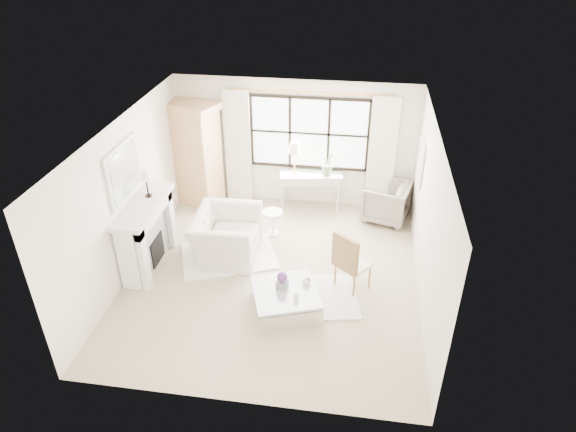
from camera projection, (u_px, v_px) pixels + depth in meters
name	position (u px, v px, depth m)	size (l,w,h in m)	color
floor	(273.00, 275.00, 9.06)	(5.50, 5.50, 0.00)	tan
ceiling	(270.00, 131.00, 7.67)	(5.50, 5.50, 0.00)	silver
wall_back	(295.00, 143.00, 10.69)	(5.00, 5.00, 0.00)	white
wall_front	(231.00, 325.00, 6.03)	(5.00, 5.00, 0.00)	white
wall_left	(127.00, 198.00, 8.68)	(5.50, 5.50, 0.00)	white
wall_right	(429.00, 221.00, 8.05)	(5.50, 5.50, 0.00)	beige
window_pane	(309.00, 133.00, 10.51)	(2.40, 0.02, 1.50)	white
window_frame	(309.00, 133.00, 10.50)	(2.50, 0.04, 1.50)	black
curtain_rod	(310.00, 92.00, 10.01)	(0.04, 0.04, 3.30)	#AC7F3B
curtain_left	(238.00, 147.00, 10.82)	(0.55, 0.10, 2.47)	silver
curtain_right	(382.00, 156.00, 10.44)	(0.55, 0.10, 2.47)	white
fireplace	(145.00, 234.00, 9.01)	(0.58, 1.66, 1.26)	silver
mirror_frame	(123.00, 172.00, 8.42)	(0.05, 1.15, 0.95)	silver
mirror_glass	(125.00, 172.00, 8.42)	(0.02, 1.00, 0.80)	silver
art_frame	(421.00, 163.00, 9.39)	(0.04, 0.62, 0.82)	white
art_canvas	(419.00, 163.00, 9.39)	(0.01, 0.52, 0.72)	#BCAE92
mantel_lamp	(145.00, 176.00, 8.71)	(0.22, 0.22, 0.51)	black
armoire	(194.00, 153.00, 10.78)	(1.30, 1.06, 2.24)	tan
console_table	(311.00, 190.00, 10.92)	(1.35, 0.65, 0.80)	silver
console_lamp	(295.00, 148.00, 10.46)	(0.28, 0.28, 0.69)	#B58D3E
orchid_plant	(328.00, 163.00, 10.53)	(0.29, 0.24, 0.54)	#5D7C52
side_table	(273.00, 219.00, 10.03)	(0.40, 0.40, 0.51)	white
rug_left	(229.00, 256.00, 9.53)	(1.69, 1.19, 0.03)	white
rug_right	(310.00, 297.00, 8.52)	(1.55, 1.16, 0.03)	white
club_armchair	(226.00, 235.00, 9.38)	(1.29, 1.13, 0.84)	beige
wingback_chair	(386.00, 202.00, 10.50)	(0.86, 0.89, 0.81)	gray
french_chair	(352.00, 272.00, 8.61)	(0.68, 0.68, 1.08)	olive
coffee_table	(286.00, 301.00, 8.18)	(1.27, 1.27, 0.38)	white
planter_box	(282.00, 284.00, 8.12)	(0.17, 0.17, 0.13)	slate
planter_flowers	(282.00, 277.00, 8.05)	(0.17, 0.17, 0.17)	#5F2F76
pillar_candle	(296.00, 296.00, 7.88)	(0.08, 0.08, 0.12)	beige
coffee_vase	(306.00, 280.00, 8.20)	(0.14, 0.14, 0.15)	white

